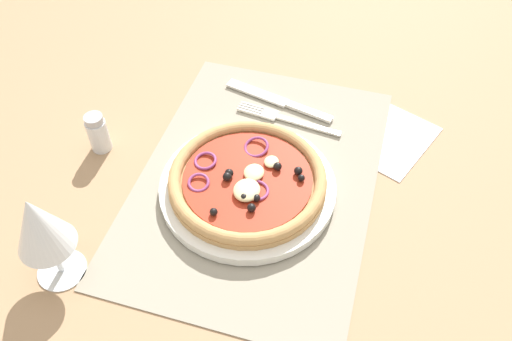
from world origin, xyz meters
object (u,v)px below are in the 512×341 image
at_px(wine_glass, 39,226).
at_px(napkin, 385,136).
at_px(pepper_shaker, 98,133).
at_px(plate, 248,187).
at_px(knife, 277,100).
at_px(pizza, 247,179).
at_px(fork, 283,118).

height_order(wine_glass, napkin, wine_glass).
xyz_separation_m(napkin, pepper_shaker, (-0.15, 0.43, 0.03)).
xyz_separation_m(plate, napkin, (0.17, -0.18, -0.01)).
relative_size(wine_glass, pepper_shaker, 2.22).
relative_size(plate, pepper_shaker, 3.86).
bearing_deg(knife, napkin, -175.57).
bearing_deg(napkin, plate, 133.77).
xyz_separation_m(pizza, fork, (0.16, -0.01, -0.02)).
height_order(pizza, fork, pizza).
bearing_deg(napkin, knife, 81.11).
bearing_deg(pizza, knife, 2.31).
height_order(fork, pepper_shaker, pepper_shaker).
bearing_deg(pepper_shaker, fork, -61.78).
distance_m(plate, knife, 0.20).
relative_size(knife, napkin, 1.34).
xyz_separation_m(fork, wine_glass, (-0.36, 0.21, 0.10)).
xyz_separation_m(knife, pepper_shaker, (-0.18, 0.24, 0.03)).
relative_size(fork, pepper_shaker, 2.69).
relative_size(knife, wine_glass, 1.33).
xyz_separation_m(pizza, pepper_shaker, (0.02, 0.25, 0.00)).
relative_size(pizza, napkin, 1.56).
relative_size(wine_glass, napkin, 1.01).
height_order(plate, pepper_shaker, pepper_shaker).
relative_size(plate, wine_glass, 1.73).
height_order(knife, napkin, knife).
bearing_deg(knife, pizza, 105.63).
xyz_separation_m(wine_glass, pepper_shaker, (0.22, 0.05, -0.07)).
xyz_separation_m(pizza, napkin, (0.17, -0.18, -0.03)).
xyz_separation_m(plate, pepper_shaker, (0.02, 0.25, 0.02)).
distance_m(pizza, fork, 0.17).
relative_size(plate, knife, 1.30).
bearing_deg(fork, wine_glass, 66.40).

